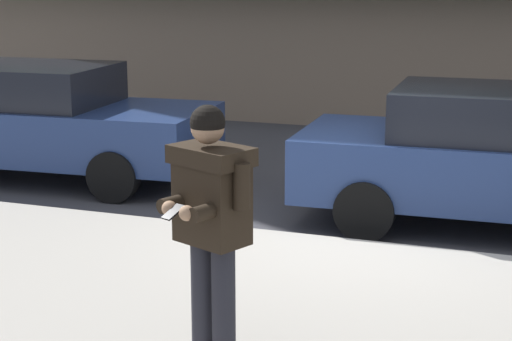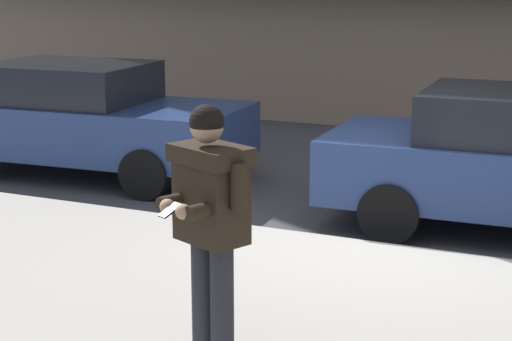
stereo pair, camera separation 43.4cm
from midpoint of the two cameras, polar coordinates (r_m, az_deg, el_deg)
The scene contains 5 objects.
ground_plane at distance 8.86m, azimuth 5.60°, elevation -5.08°, with size 80.00×80.00×0.00m, color #3D3D42.
curb_paint_line at distance 8.74m, azimuth 12.08°, elevation -5.57°, with size 28.00×0.12×0.01m, color silver.
parked_sedan_near at distance 11.90m, azimuth -15.10°, elevation 3.21°, with size 4.60×2.13×1.54m.
parked_sedan_mid at distance 9.55m, azimuth 14.99°, elevation 0.80°, with size 4.57×2.06×1.54m.
man_texting_on_phone at distance 5.63m, azimuth -5.25°, elevation -2.60°, with size 0.61×0.65×1.81m.
Camera 1 is at (1.79, -8.25, 2.79)m, focal length 60.00 mm.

